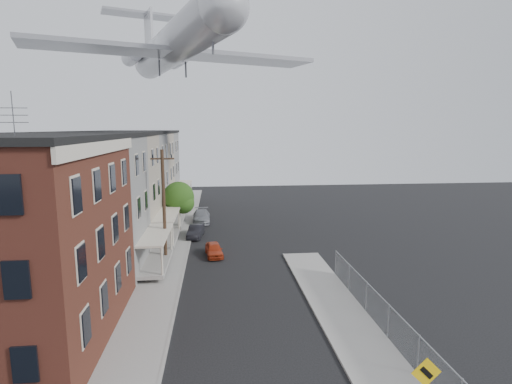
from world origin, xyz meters
TOP-DOWN VIEW (x-y plane):
  - sidewalk_left at (-5.50, 24.00)m, footprint 3.00×62.00m
  - sidewalk_right at (5.50, 6.00)m, footprint 3.00×26.00m
  - curb_left at (-4.05, 24.00)m, footprint 0.15×62.00m
  - curb_right at (4.05, 6.00)m, footprint 0.15×26.00m
  - corner_building at (-12.00, 7.00)m, footprint 10.31×12.30m
  - row_house_a at (-11.96, 16.50)m, footprint 11.98×7.00m
  - row_house_b at (-11.96, 23.50)m, footprint 11.98×7.00m
  - row_house_c at (-11.96, 30.50)m, footprint 11.98×7.00m
  - row_house_d at (-11.96, 37.50)m, footprint 11.98×7.00m
  - row_house_e at (-11.96, 44.50)m, footprint 11.98×7.00m
  - chainlink_fence at (7.00, 5.00)m, footprint 0.06×18.06m
  - warning_sign at (5.60, -1.03)m, footprint 1.10×0.11m
  - utility_pole at (-5.60, 18.00)m, footprint 1.80×0.26m
  - street_tree at (-5.27, 27.92)m, footprint 3.22×3.20m
  - car_near at (-1.80, 19.38)m, footprint 1.70×3.41m
  - car_mid at (-3.60, 25.42)m, footprint 1.70×3.77m
  - car_far at (-3.26, 31.82)m, footprint 2.02×4.71m
  - airplane at (-5.28, 25.94)m, footprint 25.06×28.69m

SIDE VIEW (x-z plane):
  - sidewalk_left at x=-5.50m, z-range 0.00..0.12m
  - sidewalk_right at x=5.50m, z-range 0.00..0.12m
  - curb_left at x=-4.05m, z-range 0.00..0.14m
  - curb_right at x=4.05m, z-range 0.00..0.14m
  - car_near at x=-1.80m, z-range 0.00..1.12m
  - car_mid at x=-3.60m, z-range 0.00..1.20m
  - car_far at x=-3.26m, z-range 0.00..1.35m
  - chainlink_fence at x=7.00m, z-range 0.05..1.95m
  - warning_sign at x=5.60m, z-range 0.48..3.28m
  - street_tree at x=-5.27m, z-range 0.85..6.05m
  - utility_pole at x=-5.60m, z-range 0.17..9.17m
  - row_house_a at x=-11.96m, z-range -0.02..10.28m
  - row_house_b at x=-11.96m, z-range -0.02..10.28m
  - row_house_c at x=-11.96m, z-range -0.02..10.28m
  - row_house_d at x=-11.96m, z-range -0.02..10.28m
  - row_house_e at x=-11.96m, z-range -0.02..10.28m
  - corner_building at x=-12.00m, z-range -0.91..11.24m
  - airplane at x=-5.28m, z-range 13.96..22.31m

